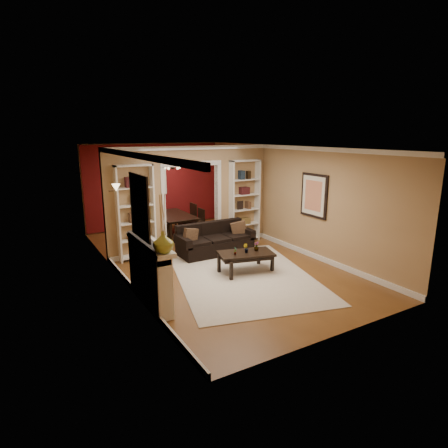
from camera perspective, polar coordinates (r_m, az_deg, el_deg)
floor at (r=9.14m, az=-1.62°, el=-5.53°), size 8.00×8.00×0.00m
ceiling at (r=8.64m, az=-1.75°, el=11.63°), size 8.00×8.00×0.00m
wall_back at (r=12.41m, az=-10.57°, el=5.78°), size 8.00×0.00×8.00m
wall_front at (r=5.71m, az=17.91°, el=-3.91°), size 8.00×0.00×8.00m
wall_left at (r=7.99m, az=-16.01°, el=1.17°), size 0.00×8.00×8.00m
wall_right at (r=10.04m, az=9.70°, el=3.99°), size 0.00×8.00×8.00m
partition_wall at (r=9.85m, az=-5.02°, el=3.94°), size 4.50×0.15×2.70m
red_back_panel at (r=12.39m, az=-10.52°, el=5.63°), size 4.44×0.04×2.64m
dining_window at (r=12.32m, az=-10.50°, el=6.66°), size 0.78×0.03×0.98m
area_rug at (r=8.18m, az=2.95°, el=-7.85°), size 3.66×4.46×0.01m
sofa at (r=9.54m, az=-1.35°, el=-2.28°), size 1.97×0.85×0.77m
pillow_left at (r=9.17m, az=-5.12°, el=-1.80°), size 0.40×0.20×0.39m
pillow_right at (r=9.82m, az=2.27°, el=-0.70°), size 0.40×0.24×0.39m
coffee_table at (r=8.34m, az=3.34°, el=-5.83°), size 1.32×0.93×0.45m
plant_left at (r=8.10m, az=1.73°, el=-4.07°), size 0.10×0.11×0.18m
plant_center at (r=8.24m, az=3.37°, el=-3.72°), size 0.13×0.14×0.19m
plant_right at (r=8.39m, az=4.96°, el=-3.39°), size 0.13×0.13×0.20m
bookshelf_left at (r=9.19m, az=-13.32°, el=1.64°), size 0.90×0.30×2.30m
bookshelf_right at (r=10.48m, az=3.10°, el=3.45°), size 0.90×0.30×2.30m
fireplace at (r=6.86m, az=-11.11°, el=-7.31°), size 0.32×1.70×1.16m
vase at (r=6.00m, az=-9.23°, el=-2.74°), size 0.35×0.35×0.34m
mirror at (r=6.49m, az=-12.77°, el=2.60°), size 0.03×0.95×1.10m
wall_sconce at (r=8.46m, az=-16.50°, el=5.11°), size 0.18×0.18×0.22m
framed_art at (r=9.25m, az=13.52°, el=4.23°), size 0.04×0.85×1.05m
dining_table at (r=11.42m, az=-7.57°, el=-0.09°), size 1.78×1.00×0.63m
dining_chair_nw at (r=10.92m, az=-9.64°, el=-0.12°), size 0.51×0.51×0.88m
dining_chair_ne at (r=11.35m, az=-4.43°, el=0.37°), size 0.50×0.50×0.81m
dining_chair_sw at (r=11.48m, az=-10.69°, el=0.31°), size 0.48×0.48×0.80m
dining_chair_se at (r=11.87m, az=-5.70°, el=1.10°), size 0.54×0.54×0.87m
chandelier at (r=11.13m, az=-8.43°, el=8.45°), size 0.50×0.50×0.30m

